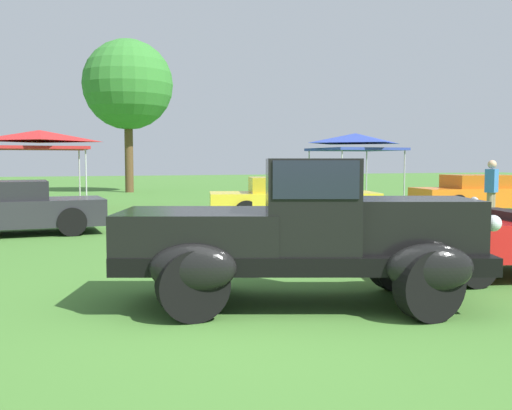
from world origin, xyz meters
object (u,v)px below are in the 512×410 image
object	(u,v)px
feature_pickup_truck	(303,231)
canopy_tent_center_field	(356,141)
show_car_charcoal	(14,208)
spectator_by_row	(491,190)
show_car_orange	(482,194)
canopy_tent_left_field	(40,139)
show_car_yellow	(292,200)

from	to	relation	value
feature_pickup_truck	canopy_tent_center_field	size ratio (longest dim) A/B	1.50
show_car_charcoal	spectator_by_row	world-z (taller)	spectator_by_row
feature_pickup_truck	canopy_tent_center_field	xyz separation A→B (m)	(8.62, 13.42, 1.56)
show_car_orange	spectator_by_row	xyz separation A→B (m)	(-2.48, -3.09, 0.31)
show_car_orange	spectator_by_row	size ratio (longest dim) A/B	2.72
canopy_tent_center_field	show_car_charcoal	bearing A→B (deg)	-156.32
show_car_charcoal	canopy_tent_left_field	world-z (taller)	canopy_tent_left_field
show_car_orange	canopy_tent_center_field	xyz separation A→B (m)	(-2.03, 4.50, 1.82)
spectator_by_row	show_car_charcoal	bearing A→B (deg)	168.36
feature_pickup_truck	show_car_charcoal	size ratio (longest dim) A/B	1.12
spectator_by_row	canopy_tent_left_field	xyz separation A→B (m)	(-10.78, 9.38, 1.51)
show_car_orange	canopy_tent_left_field	bearing A→B (deg)	154.63
feature_pickup_truck	canopy_tent_center_field	bearing A→B (deg)	57.28
feature_pickup_truck	show_car_yellow	world-z (taller)	feature_pickup_truck
feature_pickup_truck	spectator_by_row	distance (m)	10.03
feature_pickup_truck	show_car_charcoal	world-z (taller)	feature_pickup_truck
show_car_orange	spectator_by_row	world-z (taller)	spectator_by_row
feature_pickup_truck	show_car_charcoal	bearing A→B (deg)	111.98
spectator_by_row	canopy_tent_center_field	world-z (taller)	canopy_tent_center_field
spectator_by_row	canopy_tent_left_field	distance (m)	14.37
feature_pickup_truck	show_car_yellow	bearing A→B (deg)	66.23
feature_pickup_truck	show_car_orange	distance (m)	13.89
show_car_orange	canopy_tent_center_field	world-z (taller)	canopy_tent_center_field
show_car_yellow	canopy_tent_center_field	size ratio (longest dim) A/B	1.68
show_car_charcoal	show_car_orange	xyz separation A→B (m)	(13.95, 0.73, 0.00)
show_car_yellow	canopy_tent_center_field	bearing A→B (deg)	44.79
show_car_charcoal	canopy_tent_center_field	size ratio (longest dim) A/B	1.34
spectator_by_row	canopy_tent_left_field	size ratio (longest dim) A/B	0.55
feature_pickup_truck	spectator_by_row	world-z (taller)	feature_pickup_truck
show_car_charcoal	show_car_orange	bearing A→B (deg)	2.98
show_car_charcoal	spectator_by_row	bearing A→B (deg)	-11.64
show_car_charcoal	show_car_yellow	xyz separation A→B (m)	(7.11, 0.45, 0.00)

